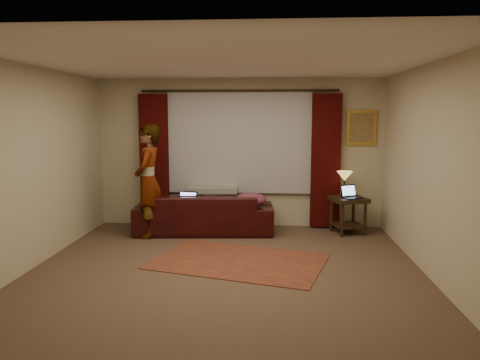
% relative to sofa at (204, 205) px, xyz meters
% --- Properties ---
extents(floor, '(5.00, 5.00, 0.01)m').
position_rel_sofa_xyz_m(floor, '(0.55, -1.94, -0.47)').
color(floor, brown).
rests_on(floor, ground).
extents(ceiling, '(5.00, 5.00, 0.02)m').
position_rel_sofa_xyz_m(ceiling, '(0.55, -1.94, 2.14)').
color(ceiling, silver).
rests_on(ceiling, ground).
extents(wall_back, '(5.00, 0.02, 2.60)m').
position_rel_sofa_xyz_m(wall_back, '(0.55, 0.56, 0.84)').
color(wall_back, '#BBB091').
rests_on(wall_back, ground).
extents(wall_front, '(5.00, 0.02, 2.60)m').
position_rel_sofa_xyz_m(wall_front, '(0.55, -4.44, 0.84)').
color(wall_front, '#BBB091').
rests_on(wall_front, ground).
extents(wall_left, '(0.02, 5.00, 2.60)m').
position_rel_sofa_xyz_m(wall_left, '(-1.95, -1.94, 0.84)').
color(wall_left, '#BBB091').
rests_on(wall_left, ground).
extents(wall_right, '(0.02, 5.00, 2.60)m').
position_rel_sofa_xyz_m(wall_right, '(3.05, -1.94, 0.84)').
color(wall_right, '#BBB091').
rests_on(wall_right, ground).
extents(sheer_curtain, '(2.50, 0.05, 1.80)m').
position_rel_sofa_xyz_m(sheer_curtain, '(0.55, 0.50, 1.04)').
color(sheer_curtain, '#A5A5AC').
rests_on(sheer_curtain, wall_back).
extents(drape_left, '(0.50, 0.14, 2.30)m').
position_rel_sofa_xyz_m(drape_left, '(-0.95, 0.45, 0.72)').
color(drape_left, '#300505').
rests_on(drape_left, floor).
extents(drape_right, '(0.50, 0.14, 2.30)m').
position_rel_sofa_xyz_m(drape_right, '(2.05, 0.45, 0.72)').
color(drape_right, '#300505').
rests_on(drape_right, floor).
extents(curtain_rod, '(0.04, 0.04, 3.40)m').
position_rel_sofa_xyz_m(curtain_rod, '(0.55, 0.45, 1.92)').
color(curtain_rod, black).
rests_on(curtain_rod, wall_back).
extents(picture_frame, '(0.50, 0.04, 0.60)m').
position_rel_sofa_xyz_m(picture_frame, '(2.65, 0.53, 1.29)').
color(picture_frame, gold).
rests_on(picture_frame, wall_back).
extents(sofa, '(2.36, 1.15, 0.92)m').
position_rel_sofa_xyz_m(sofa, '(0.00, 0.00, 0.00)').
color(sofa, black).
rests_on(sofa, floor).
extents(throw_blanket, '(0.88, 0.40, 0.10)m').
position_rel_sofa_xyz_m(throw_blanket, '(0.10, 0.29, 0.47)').
color(throw_blanket, gray).
rests_on(throw_blanket, sofa).
extents(clothing_pile, '(0.61, 0.52, 0.23)m').
position_rel_sofa_xyz_m(clothing_pile, '(0.78, -0.10, 0.11)').
color(clothing_pile, brown).
rests_on(clothing_pile, sofa).
extents(laptop_sofa, '(0.40, 0.42, 0.24)m').
position_rel_sofa_xyz_m(laptop_sofa, '(-0.30, -0.17, 0.12)').
color(laptop_sofa, black).
rests_on(laptop_sofa, sofa).
extents(area_rug, '(2.56, 2.05, 0.01)m').
position_rel_sofa_xyz_m(area_rug, '(0.70, -1.56, -0.46)').
color(area_rug, brown).
rests_on(area_rug, floor).
extents(end_table, '(0.67, 0.67, 0.61)m').
position_rel_sofa_xyz_m(end_table, '(2.40, 0.09, -0.16)').
color(end_table, black).
rests_on(end_table, floor).
extents(tiffany_lamp, '(0.33, 0.33, 0.42)m').
position_rel_sofa_xyz_m(tiffany_lamp, '(2.34, 0.17, 0.36)').
color(tiffany_lamp, olive).
rests_on(tiffany_lamp, end_table).
extents(laptop_table, '(0.41, 0.42, 0.21)m').
position_rel_sofa_xyz_m(laptop_table, '(2.45, -0.01, 0.26)').
color(laptop_table, black).
rests_on(laptop_table, end_table).
extents(person, '(0.55, 0.55, 1.82)m').
position_rel_sofa_xyz_m(person, '(-0.85, -0.34, 0.45)').
color(person, gray).
rests_on(person, floor).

